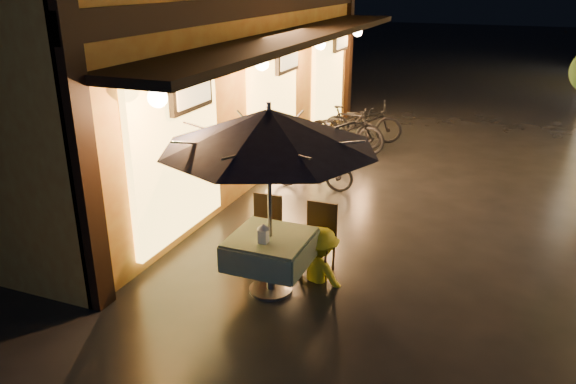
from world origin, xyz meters
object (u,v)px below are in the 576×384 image
at_px(cafe_table, 270,250).
at_px(person_orange, 262,221).
at_px(patio_umbrella, 269,129).
at_px(table_lantern, 263,232).
at_px(person_yellow, 320,230).
at_px(bicycle_0, 313,168).

relative_size(cafe_table, person_orange, 0.70).
height_order(patio_umbrella, table_lantern, patio_umbrella).
xyz_separation_m(cafe_table, person_orange, (-0.34, 0.52, 0.12)).
bearing_deg(table_lantern, person_yellow, 57.51).
distance_m(cafe_table, bicycle_0, 3.79).
height_order(table_lantern, person_orange, person_orange).
height_order(cafe_table, person_yellow, person_yellow).
distance_m(table_lantern, person_orange, 0.82).
bearing_deg(person_orange, person_yellow, -175.60).
xyz_separation_m(cafe_table, patio_umbrella, (-0.00, 0.00, 1.56)).
xyz_separation_m(person_orange, person_yellow, (0.82, 0.03, -0.01)).
bearing_deg(cafe_table, patio_umbrella, 165.96).
relative_size(cafe_table, table_lantern, 3.96).
bearing_deg(person_yellow, person_orange, 18.88).
height_order(person_yellow, bicycle_0, person_yellow).
bearing_deg(bicycle_0, person_yellow, -162.81).
height_order(patio_umbrella, bicycle_0, patio_umbrella).
bearing_deg(person_yellow, cafe_table, 65.74).
distance_m(table_lantern, person_yellow, 0.91).
xyz_separation_m(cafe_table, person_yellow, (0.48, 0.55, 0.12)).
relative_size(person_orange, person_yellow, 1.01).
bearing_deg(table_lantern, patio_umbrella, 90.00).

